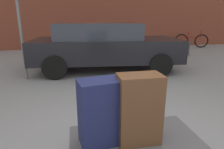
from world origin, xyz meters
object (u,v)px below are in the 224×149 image
(luggage_cart, at_px, (134,143))
(bollard_kerb_near, at_px, (156,49))
(bicycle_leaning, at_px, (191,41))
(suitcase_navy_center, at_px, (101,113))
(no_parking_sign, at_px, (19,19))
(parked_car, at_px, (105,45))
(bollard_kerb_mid, at_px, (186,48))
(suitcase_brown_front_left, at_px, (139,109))

(luggage_cart, xyz_separation_m, bollard_kerb_near, (2.84, 5.88, 0.02))
(bollard_kerb_near, bearing_deg, luggage_cart, -115.80)
(bicycle_leaning, distance_m, bollard_kerb_near, 3.65)
(suitcase_navy_center, distance_m, no_parking_sign, 3.98)
(parked_car, xyz_separation_m, bollard_kerb_near, (2.49, 1.78, -0.47))
(suitcase_navy_center, distance_m, parked_car, 4.17)
(bollard_kerb_mid, distance_m, no_parking_sign, 6.62)
(suitcase_brown_front_left, xyz_separation_m, suitcase_navy_center, (-0.37, 0.05, -0.02))
(suitcase_navy_center, relative_size, bollard_kerb_near, 1.13)
(luggage_cart, xyz_separation_m, suitcase_brown_front_left, (0.02, -0.05, 0.42))
(suitcase_navy_center, xyz_separation_m, bollard_kerb_near, (3.19, 5.88, -0.38))
(parked_car, distance_m, no_parking_sign, 2.39)
(suitcase_navy_center, relative_size, parked_car, 0.15)
(luggage_cart, distance_m, bicycle_leaning, 9.87)
(suitcase_brown_front_left, height_order, bollard_kerb_near, suitcase_brown_front_left)
(suitcase_brown_front_left, xyz_separation_m, bicycle_leaning, (5.81, 8.01, -0.32))
(bicycle_leaning, relative_size, bollard_kerb_near, 2.82)
(bicycle_leaning, bearing_deg, no_parking_sign, -150.32)
(bicycle_leaning, bearing_deg, suitcase_brown_front_left, -125.97)
(luggage_cart, bearing_deg, bicycle_leaning, 53.77)
(bicycle_leaning, relative_size, no_parking_sign, 0.66)
(bicycle_leaning, bearing_deg, bollard_kerb_mid, -127.49)
(suitcase_navy_center, bearing_deg, luggage_cart, -8.80)
(luggage_cart, height_order, no_parking_sign, no_parking_sign)
(bollard_kerb_near, relative_size, no_parking_sign, 0.23)
(suitcase_navy_center, xyz_separation_m, bicycle_leaning, (6.18, 7.97, -0.30))
(bollard_kerb_near, bearing_deg, suitcase_brown_front_left, -115.46)
(bollard_kerb_mid, bearing_deg, suitcase_navy_center, -127.95)
(bollard_kerb_mid, bearing_deg, bicycle_leaning, 52.51)
(no_parking_sign, bearing_deg, bollard_kerb_near, 26.08)
(suitcase_brown_front_left, bearing_deg, luggage_cart, 108.73)
(luggage_cart, distance_m, suitcase_navy_center, 0.53)
(parked_car, distance_m, bollard_kerb_near, 3.09)
(suitcase_brown_front_left, height_order, bollard_kerb_mid, suitcase_brown_front_left)
(suitcase_brown_front_left, height_order, no_parking_sign, no_parking_sign)
(suitcase_brown_front_left, bearing_deg, bollard_kerb_mid, 54.38)
(parked_car, bearing_deg, luggage_cart, -94.92)
(luggage_cart, distance_m, parked_car, 4.15)
(luggage_cart, xyz_separation_m, bollard_kerb_mid, (4.23, 5.88, 0.02))
(parked_car, xyz_separation_m, bicycle_leaning, (5.48, 3.86, -0.39))
(suitcase_brown_front_left, distance_m, bicycle_leaning, 9.90)
(bollard_kerb_near, xyz_separation_m, no_parking_sign, (-4.68, -2.29, 1.25))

